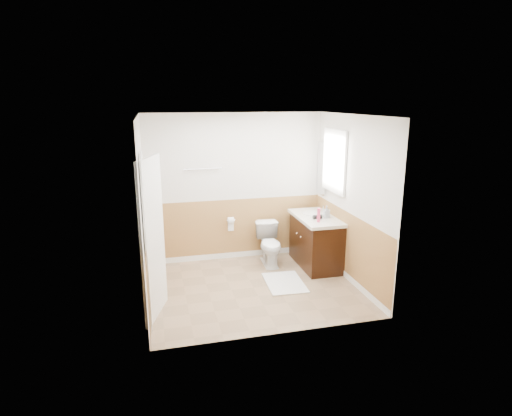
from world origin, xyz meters
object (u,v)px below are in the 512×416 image
object	(u,v)px
toilet	(270,244)
lotion_bottle	(319,215)
bath_mat	(285,283)
vanity_cabinet	(316,242)
soap_dispenser	(326,212)

from	to	relation	value
toilet	lotion_bottle	distance (m)	1.04
bath_mat	lotion_bottle	distance (m)	1.17
toilet	bath_mat	world-z (taller)	toilet
toilet	vanity_cabinet	world-z (taller)	vanity_cabinet
lotion_bottle	vanity_cabinet	bearing A→B (deg)	72.50
vanity_cabinet	toilet	bearing A→B (deg)	161.66
bath_mat	toilet	bearing A→B (deg)	90.00
toilet	soap_dispenser	world-z (taller)	soap_dispenser
bath_mat	vanity_cabinet	world-z (taller)	vanity_cabinet
vanity_cabinet	lotion_bottle	world-z (taller)	lotion_bottle
bath_mat	soap_dispenser	bearing A→B (deg)	29.08
toilet	lotion_bottle	world-z (taller)	lotion_bottle
bath_mat	lotion_bottle	xyz separation A→B (m)	(0.62, 0.26, 0.95)
toilet	bath_mat	size ratio (longest dim) A/B	0.86
soap_dispenser	bath_mat	bearing A→B (deg)	-150.92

